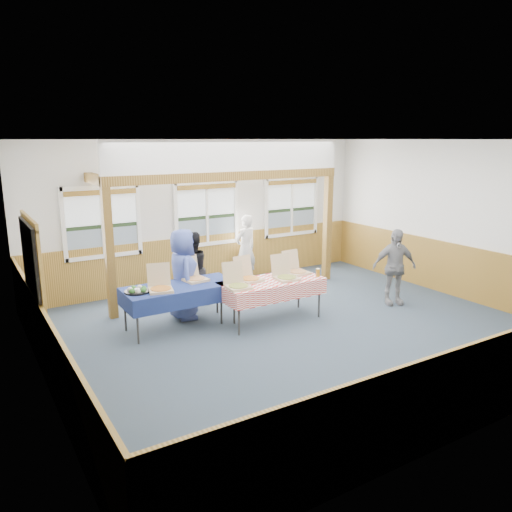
{
  "coord_description": "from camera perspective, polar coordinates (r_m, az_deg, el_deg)",
  "views": [
    {
      "loc": [
        -4.78,
        -6.49,
        3.21
      ],
      "look_at": [
        -0.22,
        1.0,
        1.15
      ],
      "focal_mm": 35.0,
      "sensor_mm": 36.0,
      "label": 1
    }
  ],
  "objects": [
    {
      "name": "veggie_tray",
      "position": [
        8.42,
        -13.42,
        -3.85
      ],
      "size": [
        0.42,
        0.42,
        0.09
      ],
      "color": "black",
      "rests_on": "table_left"
    },
    {
      "name": "pizza_box_f",
      "position": [
        9.35,
        4.62,
        -1.61
      ],
      "size": [
        0.39,
        0.47,
        0.41
      ],
      "rotation": [
        0.0,
        0.0,
        0.04
      ],
      "color": "tan",
      "rests_on": "table_right"
    },
    {
      "name": "pizza_box_d",
      "position": [
        8.85,
        -0.84,
        -2.41
      ],
      "size": [
        0.42,
        0.49,
        0.41
      ],
      "rotation": [
        0.0,
        0.0,
        0.09
      ],
      "color": "tan",
      "rests_on": "table_right"
    },
    {
      "name": "woman_black",
      "position": [
        9.74,
        -7.34,
        -1.56
      ],
      "size": [
        0.82,
        0.69,
        1.48
      ],
      "primitive_type": "imported",
      "rotation": [
        0.0,
        0.0,
        3.35
      ],
      "color": "black",
      "rests_on": "floor"
    },
    {
      "name": "wainscot_front",
      "position": [
        6.25,
        24.4,
        -13.23
      ],
      "size": [
        7.98,
        0.05,
        1.1
      ],
      "primitive_type": "cube",
      "color": "brown",
      "rests_on": "floor"
    },
    {
      "name": "man_blue",
      "position": [
        9.1,
        -8.34,
        -2.07
      ],
      "size": [
        0.67,
        0.9,
        1.66
      ],
      "primitive_type": "imported",
      "rotation": [
        0.0,
        0.0,
        1.38
      ],
      "color": "#3E4F9C",
      "rests_on": "floor"
    },
    {
      "name": "post_left",
      "position": [
        9.3,
        -16.4,
        0.22
      ],
      "size": [
        0.15,
        0.15,
        2.4
      ],
      "primitive_type": "cube",
      "color": "#5B3C14",
      "rests_on": "floor"
    },
    {
      "name": "wainscot_left",
      "position": [
        7.06,
        -22.73,
        -9.98
      ],
      "size": [
        0.05,
        6.98,
        1.1
      ],
      "primitive_type": "cube",
      "color": "brown",
      "rests_on": "floor"
    },
    {
      "name": "cased_opening",
      "position": [
        7.75,
        -24.02,
        -4.14
      ],
      "size": [
        0.06,
        1.3,
        2.1
      ],
      "primitive_type": "cube",
      "color": "#2E2E2E",
      "rests_on": "wall_left"
    },
    {
      "name": "wainscot_back",
      "position": [
        11.37,
        -5.57,
        -0.35
      ],
      "size": [
        7.98,
        0.05,
        1.1
      ],
      "primitive_type": "cube",
      "color": "brown",
      "rests_on": "floor"
    },
    {
      "name": "table_right",
      "position": [
        8.91,
        1.76,
        -3.12
      ],
      "size": [
        2.04,
        1.51,
        0.76
      ],
      "rotation": [
        0.0,
        0.0,
        0.38
      ],
      "color": "#2E2E2E",
      "rests_on": "floor"
    },
    {
      "name": "floor",
      "position": [
        8.68,
        4.71,
        -8.51
      ],
      "size": [
        8.0,
        8.0,
        0.0
      ],
      "primitive_type": "plane",
      "color": "#2C3A47",
      "rests_on": "ground"
    },
    {
      "name": "window_right",
      "position": [
        12.31,
        4.07,
        6.07
      ],
      "size": [
        1.56,
        0.1,
        1.46
      ],
      "color": "white",
      "rests_on": "wall_back"
    },
    {
      "name": "pizza_box_c",
      "position": [
        8.42,
        -2.14,
        -3.24
      ],
      "size": [
        0.41,
        0.49,
        0.41
      ],
      "rotation": [
        0.0,
        0.0,
        -0.07
      ],
      "color": "tan",
      "rests_on": "table_right"
    },
    {
      "name": "ceiling",
      "position": [
        8.06,
        5.15,
        13.12
      ],
      "size": [
        8.0,
        8.0,
        0.0
      ],
      "primitive_type": "plane",
      "rotation": [
        3.14,
        0.0,
        0.0
      ],
      "color": "white",
      "rests_on": "wall_back"
    },
    {
      "name": "person_grey",
      "position": [
        10.17,
        15.52,
        -1.2
      ],
      "size": [
        0.96,
        0.68,
        1.52
      ],
      "primitive_type": "imported",
      "rotation": [
        0.0,
        0.0,
        -0.38
      ],
      "color": "gray",
      "rests_on": "floor"
    },
    {
      "name": "woman_white",
      "position": [
        11.36,
        -1.18,
        0.87
      ],
      "size": [
        0.63,
        0.49,
        1.55
      ],
      "primitive_type": "imported",
      "rotation": [
        0.0,
        0.0,
        3.36
      ],
      "color": "silver",
      "rests_on": "floor"
    },
    {
      "name": "pizza_box_e",
      "position": [
        8.95,
        3.4,
        -2.25
      ],
      "size": [
        0.42,
        0.5,
        0.42
      ],
      "rotation": [
        0.0,
        0.0,
        -0.09
      ],
      "color": "tan",
      "rests_on": "table_right"
    },
    {
      "name": "wainscot_right",
      "position": [
        11.22,
        21.43,
        -1.4
      ],
      "size": [
        0.05,
        6.98,
        1.1
      ],
      "primitive_type": "cube",
      "color": "brown",
      "rests_on": "floor"
    },
    {
      "name": "wall_right",
      "position": [
        11.04,
        21.97,
        3.9
      ],
      "size": [
        0.0,
        8.0,
        8.0
      ],
      "primitive_type": "plane",
      "rotation": [
        1.57,
        0.0,
        -1.57
      ],
      "color": "silver",
      "rests_on": "floor"
    },
    {
      "name": "cross_beam",
      "position": [
        10.03,
        -2.85,
        9.11
      ],
      "size": [
        5.15,
        0.18,
        0.18
      ],
      "primitive_type": "cube",
      "color": "#5B3C14",
      "rests_on": "post_left"
    },
    {
      "name": "drink_glass",
      "position": [
        9.16,
        7.08,
        -1.9
      ],
      "size": [
        0.07,
        0.07,
        0.15
      ],
      "primitive_type": "cylinder",
      "color": "#906618",
      "rests_on": "table_right"
    },
    {
      "name": "pizza_box_a",
      "position": [
        8.42,
        -10.87,
        -3.48
      ],
      "size": [
        0.49,
        0.55,
        0.42
      ],
      "rotation": [
        0.0,
        0.0,
        -0.24
      ],
      "color": "tan",
      "rests_on": "table_left"
    },
    {
      "name": "window_left",
      "position": [
        10.37,
        -17.2,
        4.16
      ],
      "size": [
        1.56,
        0.1,
        1.46
      ],
      "color": "white",
      "rests_on": "wall_back"
    },
    {
      "name": "wall_back",
      "position": [
        11.19,
        -5.75,
        4.91
      ],
      "size": [
        8.0,
        0.0,
        8.0
      ],
      "primitive_type": "plane",
      "rotation": [
        1.57,
        0.0,
        0.0
      ],
      "color": "silver",
      "rests_on": "floor"
    },
    {
      "name": "pizza_box_b",
      "position": [
        8.93,
        -7.08,
        -2.38
      ],
      "size": [
        0.43,
        0.51,
        0.41
      ],
      "rotation": [
        0.0,
        0.0,
        0.12
      ],
      "color": "tan",
      "rests_on": "table_left"
    },
    {
      "name": "post_right",
      "position": [
        11.59,
        8.16,
        3.13
      ],
      "size": [
        0.15,
        0.15,
        2.4
      ],
      "primitive_type": "cube",
      "color": "#5B3C14",
      "rests_on": "floor"
    },
    {
      "name": "window_mid",
      "position": [
        11.15,
        -5.66,
        5.29
      ],
      "size": [
        1.56,
        0.1,
        1.46
      ],
      "color": "white",
      "rests_on": "wall_back"
    },
    {
      "name": "table_left",
      "position": [
        8.69,
        -8.69,
        -3.69
      ],
      "size": [
        2.06,
        1.21,
        0.76
      ],
      "rotation": [
        0.0,
        0.0,
        0.19
      ],
      "color": "#2E2E2E",
      "rests_on": "floor"
    },
    {
      "name": "wall_front",
      "position": [
        5.87,
        25.58,
        -4.04
      ],
      "size": [
        8.0,
        0.0,
        8.0
      ],
      "primitive_type": "plane",
      "rotation": [
        -1.57,
        0.0,
        0.0
      ],
      "color": "silver",
      "rests_on": "floor"
    },
    {
      "name": "wall_left",
      "position": [
        6.73,
        -23.74,
        -1.75
      ],
      "size": [
        0.0,
        8.0,
        8.0
      ],
      "primitive_type": "plane",
      "rotation": [
        1.57,
        0.0,
        1.57
      ],
      "color": "silver",
      "rests_on": "floor"
    }
  ]
}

